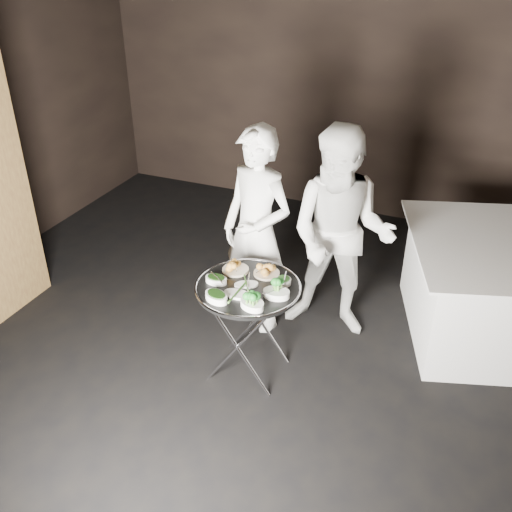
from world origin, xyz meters
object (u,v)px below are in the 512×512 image
at_px(serving_tray, 248,287).
at_px(waiter_right, 341,236).
at_px(tray_stand, 248,326).
at_px(dining_table, 500,290).
at_px(waiter_left, 257,232).

xyz_separation_m(serving_tray, waiter_right, (0.45, 0.80, 0.12)).
xyz_separation_m(tray_stand, dining_table, (1.71, 1.24, 0.01)).
bearing_deg(tray_stand, dining_table, 35.84).
bearing_deg(serving_tray, tray_stand, 82.87).
distance_m(waiter_right, dining_table, 1.41).
bearing_deg(serving_tray, dining_table, 35.84).
xyz_separation_m(tray_stand, waiter_left, (-0.19, 0.63, 0.44)).
bearing_deg(waiter_right, tray_stand, -123.46).
bearing_deg(tray_stand, serving_tray, -97.13).
bearing_deg(waiter_right, dining_table, 14.95).
distance_m(tray_stand, waiter_right, 1.03).
bearing_deg(serving_tray, waiter_right, 60.58).
bearing_deg(waiter_right, waiter_left, -169.15).
xyz_separation_m(waiter_left, dining_table, (1.90, 0.60, -0.44)).
bearing_deg(serving_tray, waiter_left, 107.05).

